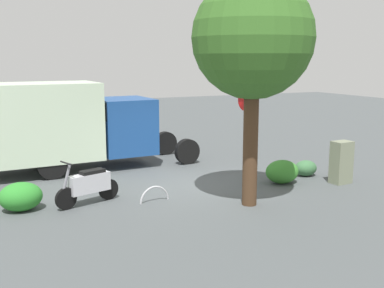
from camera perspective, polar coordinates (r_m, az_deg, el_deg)
name	(u,v)px	position (r m, az deg, el deg)	size (l,w,h in m)	color
ground_plane	(192,185)	(14.05, -0.04, -5.01)	(60.00, 60.00, 0.00)	#474C4D
box_truck_near	(61,123)	(16.10, -15.62, 2.48)	(7.76, 2.44, 2.95)	black
motorcycle	(89,185)	(12.42, -12.39, -4.82)	(1.75, 0.78, 1.20)	black
stop_sign	(246,119)	(13.78, 6.52, 3.04)	(0.71, 0.33, 2.98)	#9E9EA3
street_tree	(253,39)	(11.77, 7.38, 12.46)	(3.00, 3.00, 5.72)	#47301E
utility_cabinet	(341,162)	(14.83, 17.65, -2.13)	(0.59, 0.43, 1.29)	gray
bike_rack_hoop	(155,201)	(12.52, -4.56, -6.96)	(0.85, 0.85, 0.05)	#B7B7BC
shrub_near_sign	(306,168)	(15.52, 13.62, -2.86)	(0.74, 0.61, 0.51)	#3B6A40
shrub_mid_verge	(282,172)	(14.45, 10.86, -3.32)	(1.04, 0.85, 0.71)	#37802C
shrub_by_tree	(21,197)	(12.41, -20.06, -6.01)	(1.05, 0.86, 0.72)	#2C842B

